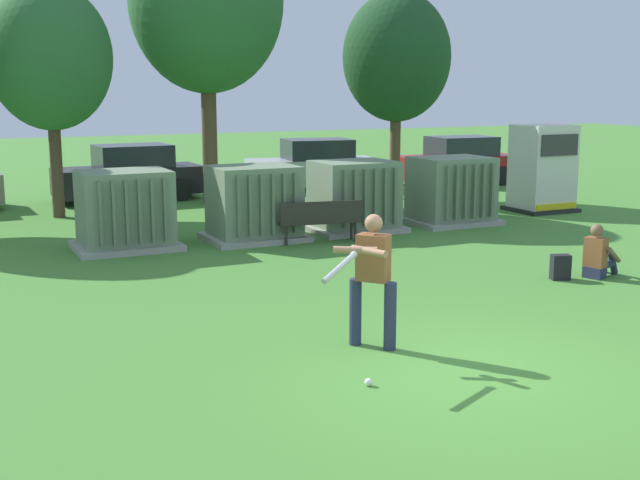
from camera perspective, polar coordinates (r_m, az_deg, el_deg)
ground_plane at (r=9.92m, az=9.98°, el=-9.02°), size 96.00×96.00×0.00m
transformer_west at (r=17.23m, az=-13.47°, el=1.98°), size 2.10×1.70×1.62m
transformer_mid_west at (r=17.78m, az=-4.62°, el=2.51°), size 2.10×1.70×1.62m
transformer_mid_east at (r=18.87m, az=2.40°, el=3.01°), size 2.10×1.70×1.62m
transformer_east at (r=20.14m, az=9.16°, el=3.37°), size 2.10×1.70×1.62m
generator_enclosure at (r=22.64m, az=15.28°, el=4.82°), size 1.60×1.40×2.30m
park_bench at (r=17.39m, az=0.03°, el=1.51°), size 1.84×0.71×0.92m
batter at (r=10.34m, az=3.61°, el=-2.41°), size 1.40×1.22×1.74m
sports_ball at (r=9.32m, az=3.41°, el=-9.88°), size 0.09×0.09×0.09m
seated_spectator at (r=15.14m, az=18.86°, el=-1.08°), size 0.78×0.64×0.96m
backpack at (r=14.79m, az=16.43°, el=-1.84°), size 0.37×0.34×0.44m
tree_center_left at (r=21.74m, az=-18.35°, el=12.01°), size 3.05×3.05×5.84m
tree_center_right at (r=23.62m, az=-7.96°, el=16.19°), size 4.28×4.28×8.17m
tree_right at (r=24.34m, az=5.37°, el=12.58°), size 3.14×3.14×6.01m
parked_car_left_of_center at (r=24.65m, az=-13.15°, el=4.48°), size 4.27×2.05×1.62m
parked_car_right_of_center at (r=26.58m, az=-0.42°, el=5.20°), size 4.40×2.37×1.62m
parked_car_rightmost at (r=28.33m, az=9.63°, el=5.39°), size 4.29×2.11×1.62m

